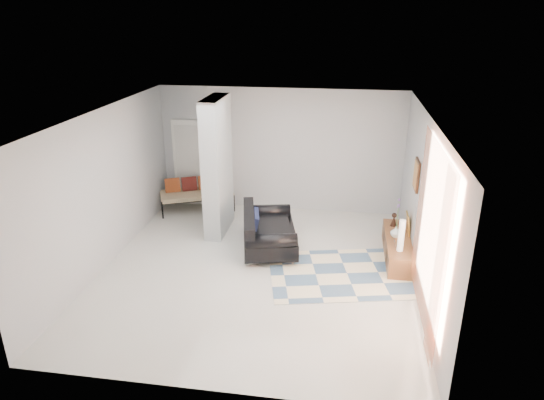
# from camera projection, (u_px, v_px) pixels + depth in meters

# --- Properties ---
(floor) EXTENTS (6.00, 6.00, 0.00)m
(floor) POSITION_uv_depth(u_px,v_px,m) (257.00, 270.00, 8.71)
(floor) COLOR beige
(floor) RESTS_ON ground
(ceiling) EXTENTS (6.00, 6.00, 0.00)m
(ceiling) POSITION_uv_depth(u_px,v_px,m) (255.00, 116.00, 7.69)
(ceiling) COLOR white
(ceiling) RESTS_ON wall_back
(wall_back) EXTENTS (6.00, 0.00, 6.00)m
(wall_back) POSITION_uv_depth(u_px,v_px,m) (280.00, 150.00, 10.96)
(wall_back) COLOR #B4B6B9
(wall_back) RESTS_ON ground
(wall_front) EXTENTS (6.00, 0.00, 6.00)m
(wall_front) POSITION_uv_depth(u_px,v_px,m) (207.00, 293.00, 5.44)
(wall_front) COLOR #B4B6B9
(wall_front) RESTS_ON ground
(wall_left) EXTENTS (0.00, 6.00, 6.00)m
(wall_left) POSITION_uv_depth(u_px,v_px,m) (104.00, 189.00, 8.59)
(wall_left) COLOR #B4B6B9
(wall_left) RESTS_ON ground
(wall_right) EXTENTS (0.00, 6.00, 6.00)m
(wall_right) POSITION_uv_depth(u_px,v_px,m) (424.00, 207.00, 7.81)
(wall_right) COLOR #B4B6B9
(wall_right) RESTS_ON ground
(partition_column) EXTENTS (0.35, 1.20, 2.80)m
(partition_column) POSITION_uv_depth(u_px,v_px,m) (217.00, 167.00, 9.83)
(partition_column) COLOR #AEB4B5
(partition_column) RESTS_ON floor
(hallway_door) EXTENTS (0.85, 0.06, 2.04)m
(hallway_door) POSITION_uv_depth(u_px,v_px,m) (191.00, 163.00, 11.36)
(hallway_door) COLOR white
(hallway_door) RESTS_ON floor
(curtain) EXTENTS (0.00, 2.55, 2.55)m
(curtain) POSITION_uv_depth(u_px,v_px,m) (429.00, 235.00, 6.74)
(curtain) COLOR #EF703F
(curtain) RESTS_ON wall_right
(wall_art) EXTENTS (0.04, 0.45, 0.55)m
(wall_art) POSITION_uv_depth(u_px,v_px,m) (417.00, 175.00, 8.55)
(wall_art) COLOR #331B0E
(wall_art) RESTS_ON wall_right
(media_console) EXTENTS (0.45, 1.77, 0.80)m
(media_console) POSITION_uv_depth(u_px,v_px,m) (397.00, 247.00, 9.11)
(media_console) COLOR brown
(media_console) RESTS_ON floor
(loveseat) EXTENTS (1.31, 1.84, 0.76)m
(loveseat) POSITION_uv_depth(u_px,v_px,m) (266.00, 231.00, 9.42)
(loveseat) COLOR silver
(loveseat) RESTS_ON floor
(daybed) EXTENTS (1.79, 1.30, 0.77)m
(daybed) POSITION_uv_depth(u_px,v_px,m) (195.00, 192.00, 11.24)
(daybed) COLOR black
(daybed) RESTS_ON floor
(area_rug) EXTENTS (3.04, 2.35, 0.01)m
(area_rug) POSITION_uv_depth(u_px,v_px,m) (347.00, 273.00, 8.60)
(area_rug) COLOR beige
(area_rug) RESTS_ON floor
(cylinder_lamp) EXTENTS (0.11, 0.11, 0.58)m
(cylinder_lamp) POSITION_uv_depth(u_px,v_px,m) (401.00, 236.00, 8.46)
(cylinder_lamp) COLOR white
(cylinder_lamp) RESTS_ON media_console
(bronze_figurine) EXTENTS (0.14, 0.14, 0.27)m
(bronze_figurine) POSITION_uv_depth(u_px,v_px,m) (394.00, 219.00, 9.50)
(bronze_figurine) COLOR black
(bronze_figurine) RESTS_ON media_console
(vase) EXTENTS (0.23, 0.23, 0.21)m
(vase) POSITION_uv_depth(u_px,v_px,m) (396.00, 232.00, 9.04)
(vase) COLOR white
(vase) RESTS_ON media_console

